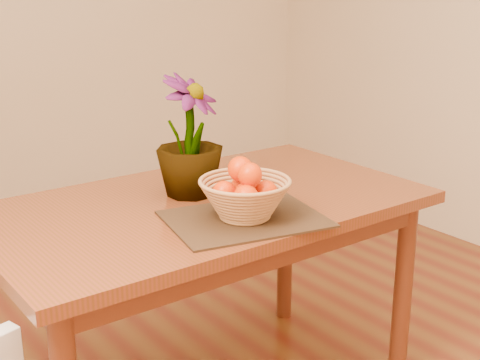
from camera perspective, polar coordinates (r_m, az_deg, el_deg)
table at (r=2.17m, az=-3.03°, el=-3.93°), size 1.40×0.80×0.75m
placemat at (r=1.96m, az=0.42°, el=-3.35°), size 0.51×0.42×0.01m
wicker_basket at (r=1.94m, az=0.42°, el=-1.75°), size 0.27×0.27×0.11m
orange_pile at (r=1.93m, az=0.42°, el=-0.46°), size 0.17×0.17×0.13m
potted_plant at (r=2.14m, az=-4.32°, el=3.74°), size 0.30×0.30×0.39m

